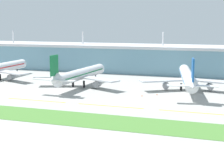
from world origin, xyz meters
The scene contains 10 objects.
ground_plane centered at (0.00, 0.00, 0.00)m, with size 600.00×600.00×0.00m, color #9E9E99.
terminal_building centered at (0.00, 98.44, 9.47)m, with size 288.00×34.00×27.54m.
airliner_near_middle centered at (-32.72, 33.74, 6.44)m, with size 48.72×60.49×18.90m.
airliner_far_middle centered at (22.33, 42.08, 6.45)m, with size 47.98×68.79×18.90m.
taxiway_stripe_mid_west centered at (-37.00, -3.43, 0.02)m, with size 28.00×0.70×0.04m, color yellow.
taxiway_stripe_centre centered at (-3.00, -3.43, 0.02)m, with size 28.00×0.70×0.04m, color yellow.
taxiway_stripe_mid_east centered at (31.00, -3.43, 0.02)m, with size 28.00×0.70×0.04m, color yellow.
grass_verge centered at (0.00, -25.85, 0.05)m, with size 300.00×18.00×0.10m, color #477A33.
safety_cone_left_wingtip centered at (4.49, 19.91, 0.35)m, with size 0.56×0.56×0.70m, color orange.
safety_cone_nose_front centered at (10.46, 24.74, 0.35)m, with size 0.56×0.56×0.70m, color orange.
Camera 1 is at (43.48, -139.21, 33.67)m, focal length 58.12 mm.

